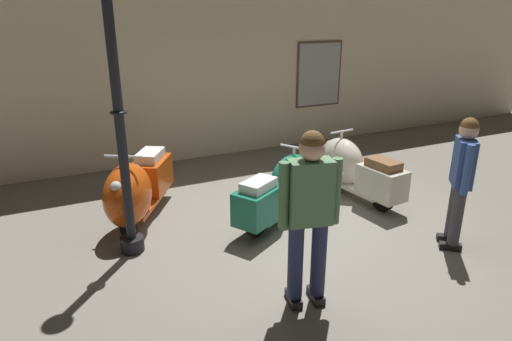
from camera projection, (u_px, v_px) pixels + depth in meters
The scene contains 8 objects.
ground_plane at pixel (305, 231), 5.93m from camera, with size 60.00×60.00×0.00m, color slate.
showroom_back_wall at pixel (206, 55), 8.41m from camera, with size 18.00×0.24×3.92m.
scooter_0 at pixel (136, 189), 6.02m from camera, with size 1.34×1.76×1.07m.
scooter_1 at pixel (283, 188), 6.16m from camera, with size 1.62×1.20×0.98m.
scooter_2 at pixel (353, 168), 6.91m from camera, with size 0.64×1.67×0.99m.
lamppost at pixel (118, 109), 4.86m from camera, with size 0.28×0.28×3.23m.
visitor_0 at pixel (462, 175), 5.26m from camera, with size 0.41×0.45×1.62m.
visitor_1 at pixel (309, 209), 4.15m from camera, with size 0.59×0.35×1.77m.
Camera 1 is at (-2.87, -4.51, 2.77)m, focal length 31.44 mm.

